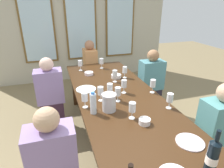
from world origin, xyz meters
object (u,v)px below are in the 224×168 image
Objects in this scene: wine_glass_3 at (132,108)px; seated_person_1 at (151,84)px; tasting_bowl_0 at (116,76)px; seated_person_4 at (91,69)px; dining_table at (119,101)px; wine_glass_10 at (85,97)px; wine_glass_5 at (153,84)px; wine_glass_7 at (101,91)px; water_bottle at (93,103)px; wine_glass_2 at (101,61)px; wine_glass_6 at (115,74)px; wine_glass_9 at (80,63)px; wine_glass_4 at (118,92)px; wine_glass_8 at (170,98)px; metal_pitcher at (109,102)px; seated_person_0 at (51,96)px; tasting_bowl_1 at (145,121)px; white_plate_0 at (190,142)px; white_plate_1 at (86,89)px; wine_glass_1 at (110,88)px; tasting_bowl_2 at (89,73)px; seated_person_3 at (216,135)px; wine_glass_0 at (124,84)px; wine_glass_11 at (125,70)px; wine_bottle_0 at (212,157)px.

wine_glass_3 is 1.47m from seated_person_1.
tasting_bowl_0 is 1.19m from seated_person_4.
dining_table is 2.56× the size of seated_person_1.
wine_glass_10 is (-0.40, 0.35, 0.00)m from wine_glass_3.
wine_glass_5 and wine_glass_7 have the same top height.
water_bottle is 1.38× the size of wine_glass_3.
wine_glass_2 and wine_glass_10 have the same top height.
wine_glass_6 is 0.75m from wine_glass_9.
wine_glass_4 is 1.00× the size of wine_glass_8.
metal_pitcher is at bearing 166.69° from wine_glass_8.
seated_person_0 is (-0.81, 0.71, -0.15)m from dining_table.
wine_glass_2 reaches higher than tasting_bowl_1.
seated_person_0 and seated_person_1 have the same top height.
seated_person_1 is at bearing -53.34° from seated_person_4.
white_plate_0 is 1.31× the size of wine_glass_5.
white_plate_1 is 0.86m from wine_glass_5.
white_plate_0 is 0.95m from water_bottle.
wine_glass_1 is at bearing -43.98° from seated_person_0.
metal_pitcher reaches higher than white_plate_1.
tasting_bowl_1 reaches higher than dining_table.
wine_glass_9 reaches higher than tasting_bowl_2.
seated_person_1 is at bearing 90.00° from seated_person_3.
tasting_bowl_1 is at bearing -58.01° from wine_glass_3.
water_bottle is 1.38× the size of wine_glass_7.
wine_glass_5 is 1.48m from seated_person_0.
white_plate_0 is 1.06m from wine_glass_0.
seated_person_0 is at bearing 145.55° from wine_glass_0.
wine_glass_10 and wine_glass_11 have the same top height.
tasting_bowl_0 is 1.35× the size of tasting_bowl_1.
seated_person_3 is (0.00, -1.42, 0.00)m from seated_person_1.
dining_table is 0.21m from wine_glass_1.
wine_glass_0 is at bearing -97.99° from tasting_bowl_0.
tasting_bowl_1 is at bearing -38.30° from water_bottle.
white_plate_0 is 0.32m from wine_bottle_0.
wine_glass_5 is (0.65, 0.25, 0.03)m from metal_pitcher.
wine_glass_2 is at bearing 93.27° from wine_bottle_0.
white_plate_1 is 2.36× the size of tasting_bowl_1.
wine_glass_9 is at bearing 99.75° from wine_glass_1.
wine_glass_0 is 1.00× the size of wine_glass_11.
metal_pitcher is 0.17× the size of seated_person_4.
wine_bottle_0 is 1.29m from wine_glass_7.
tasting_bowl_1 is 0.46× the size of water_bottle.
wine_glass_2 is at bearing 25.25° from seated_person_0.
white_plate_1 is 1.49m from seated_person_4.
wine_glass_1 reaches higher than tasting_bowl_2.
seated_person_1 reaches higher than wine_glass_6.
tasting_bowl_1 is at bearing -120.89° from seated_person_1.
wine_glass_9 is 1.00× the size of wine_glass_10.
metal_pitcher reaches higher than wine_glass_4.
wine_glass_8 is at bearing -109.35° from seated_person_1.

